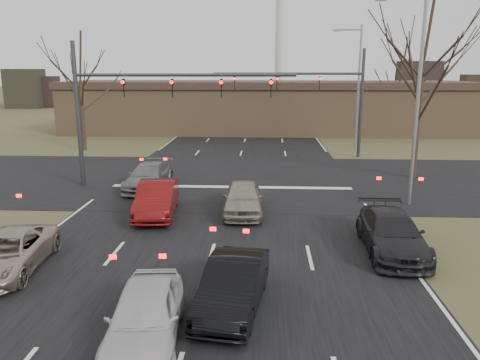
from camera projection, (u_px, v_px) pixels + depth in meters
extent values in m
plane|color=#454425|center=(199.00, 295.00, 13.76)|extent=(360.00, 360.00, 0.00)
cube|color=black|center=(253.00, 113.00, 72.07)|extent=(14.00, 300.00, 0.02)
cube|color=black|center=(233.00, 179.00, 28.34)|extent=(200.00, 14.00, 0.02)
cube|color=#8F6F4D|center=(266.00, 110.00, 50.06)|extent=(42.00, 10.00, 4.60)
cube|color=#38281E|center=(267.00, 85.00, 49.45)|extent=(42.40, 10.40, 0.70)
cylinder|color=silver|center=(281.00, 30.00, 126.18)|extent=(3.20, 3.20, 34.00)
cylinder|color=#383A3D|center=(78.00, 116.00, 25.92)|extent=(0.24, 0.24, 8.00)
cylinder|color=#383A3D|center=(184.00, 75.00, 25.10)|extent=(12.00, 0.18, 0.18)
imported|color=black|center=(124.00, 88.00, 25.44)|extent=(0.16, 0.20, 1.00)
imported|color=black|center=(172.00, 88.00, 25.30)|extent=(0.16, 0.20, 1.00)
imported|color=black|center=(221.00, 88.00, 25.16)|extent=(0.16, 0.20, 1.00)
imported|color=black|center=(271.00, 88.00, 25.02)|extent=(0.16, 0.20, 1.00)
cylinder|color=#383A3D|center=(361.00, 104.00, 34.73)|extent=(0.24, 0.24, 8.00)
cylinder|color=#383A3D|center=(288.00, 74.00, 34.51)|extent=(11.00, 0.18, 0.18)
imported|color=black|center=(319.00, 83.00, 34.55)|extent=(0.16, 0.20, 1.00)
imported|color=black|center=(277.00, 83.00, 34.71)|extent=(0.16, 0.20, 1.00)
imported|color=black|center=(235.00, 83.00, 34.88)|extent=(0.16, 0.20, 1.00)
cylinder|color=gray|center=(418.00, 102.00, 21.87)|extent=(0.18, 0.18, 10.00)
cylinder|color=gray|center=(358.00, 88.00, 38.36)|extent=(0.18, 0.18, 10.00)
cylinder|color=gray|center=(349.00, 30.00, 37.36)|extent=(2.00, 0.12, 0.12)
cube|color=gray|center=(336.00, 30.00, 37.42)|extent=(0.50, 0.25, 0.15)
cylinder|color=black|center=(417.00, 126.00, 28.02)|extent=(0.32, 0.32, 6.33)
cylinder|color=black|center=(83.00, 118.00, 38.13)|extent=(0.32, 0.32, 5.23)
cylinder|color=black|center=(397.00, 111.00, 46.43)|extent=(0.32, 0.32, 4.95)
imported|color=#A59A85|center=(7.00, 253.00, 15.28)|extent=(2.51, 4.78, 1.28)
imported|color=silver|center=(145.00, 316.00, 11.22)|extent=(2.08, 4.35, 1.44)
imported|color=black|center=(233.00, 285.00, 12.88)|extent=(2.02, 4.38, 1.39)
imported|color=black|center=(392.00, 233.00, 16.89)|extent=(2.13, 4.98, 1.43)
imported|color=slate|center=(149.00, 176.00, 25.99)|extent=(2.17, 4.91, 1.40)
imported|color=#640E0E|center=(157.00, 199.00, 21.21)|extent=(2.09, 4.79, 1.53)
imported|color=gray|center=(243.00, 198.00, 21.47)|extent=(1.85, 4.38, 1.48)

